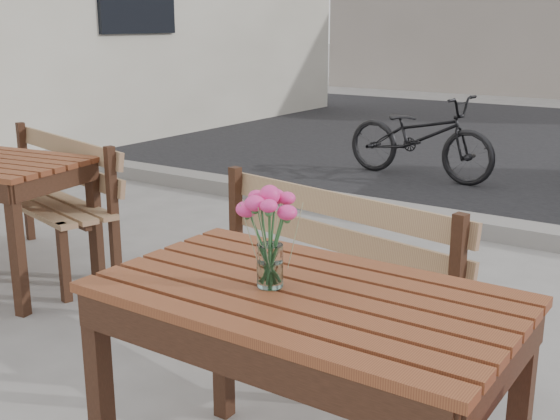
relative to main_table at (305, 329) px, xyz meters
name	(u,v)px	position (x,y,z in m)	size (l,w,h in m)	color
main_table	(305,329)	(0.00, 0.00, 0.00)	(1.17, 0.68, 0.72)	brown
main_bench	(320,260)	(-0.43, 0.82, -0.12)	(1.34, 0.60, 0.80)	#966C4D
main_vase	(270,225)	(-0.09, -0.04, 0.30)	(0.16, 0.16, 0.29)	white
second_bench	(53,185)	(-2.45, 1.08, -0.11)	(1.37, 0.71, 0.82)	#966C4D
bicycle	(420,136)	(-1.60, 4.61, -0.20)	(0.53, 1.51, 0.79)	black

